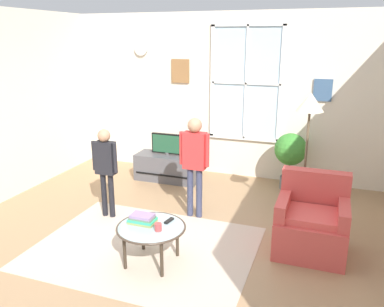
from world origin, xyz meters
name	(u,v)px	position (x,y,z in m)	size (l,w,h in m)	color
ground_plane	(161,244)	(0.00, 0.00, -0.01)	(6.00, 5.92, 0.02)	#9E7A56
back_wall	(226,95)	(0.01, 2.72, 1.38)	(5.40, 0.17, 2.74)	beige
area_rug	(145,247)	(-0.14, -0.15, 0.00)	(2.47, 1.88, 0.01)	#C6B29E
tv_stand	(168,167)	(-0.78, 2.02, 0.22)	(1.07, 0.45, 0.44)	#4C4C51
television	(167,144)	(-0.78, 2.01, 0.63)	(0.54, 0.08, 0.37)	#4C4C4C
armchair	(311,223)	(1.64, 0.45, 0.33)	(0.76, 0.74, 0.87)	#D14C47
coffee_table	(151,229)	(0.07, -0.40, 0.39)	(0.74, 0.74, 0.43)	#99B2B7
book_stack	(142,219)	(-0.06, -0.35, 0.47)	(0.28, 0.19, 0.10)	#8E9655
cup	(158,227)	(0.18, -0.45, 0.46)	(0.07, 0.07, 0.08)	#BF3F3F
remote_near_books	(169,221)	(0.20, -0.22, 0.43)	(0.04, 0.14, 0.02)	black
person_black_shirt	(106,163)	(-0.97, 0.44, 0.76)	(0.36, 0.17, 1.21)	black
person_red_shirt	(195,156)	(0.12, 0.84, 0.85)	(0.41, 0.18, 1.35)	#333851
potted_plant_by_window	(290,153)	(1.19, 2.29, 0.60)	(0.50, 0.50, 0.91)	#4C565B
floor_lamp	(309,116)	(1.49, 1.01, 1.43)	(0.32, 0.32, 1.71)	black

